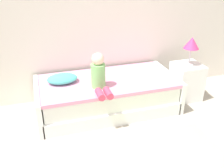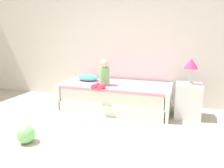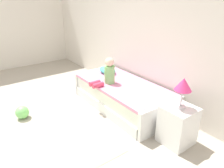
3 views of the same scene
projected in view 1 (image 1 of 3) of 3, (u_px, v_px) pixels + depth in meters
wall_rear at (77, 9)px, 3.75m from camera, size 7.20×0.10×2.90m
bed at (107, 95)px, 3.85m from camera, size 2.11×1.00×0.50m
nightstand at (186, 81)px, 4.15m from camera, size 0.44×0.44×0.60m
table_lamp at (192, 44)px, 3.86m from camera, size 0.24×0.24×0.45m
child_figure at (99, 75)px, 3.40m from camera, size 0.20×0.51×0.50m
pillow at (62, 79)px, 3.62m from camera, size 0.44×0.30×0.13m
area_rug at (162, 161)px, 2.92m from camera, size 1.60×1.10×0.01m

